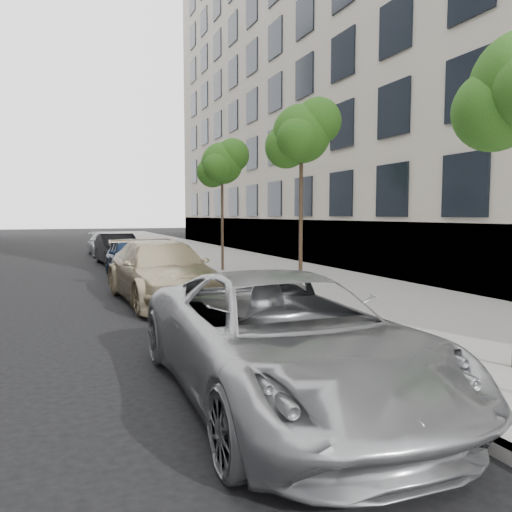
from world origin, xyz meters
TOP-DOWN VIEW (x-y plane):
  - ground at (0.00, 0.00)m, footprint 160.00×160.00m
  - sidewalk at (4.30, 24.00)m, footprint 6.40×72.00m
  - curb at (1.18, 24.00)m, footprint 0.15×72.00m
  - tree_mid at (3.23, 8.00)m, footprint 1.79×1.59m
  - tree_far at (3.23, 14.50)m, footprint 1.85×1.65m
  - minivan at (-0.10, 1.97)m, footprint 2.61×5.48m
  - suv at (-0.10, 9.26)m, footprint 2.49×5.45m
  - sedan_blue at (-0.10, 14.65)m, footprint 1.79×4.28m
  - sedan_black at (-0.10, 19.46)m, footprint 1.76×4.27m
  - sedan_rear at (-0.10, 24.89)m, footprint 1.86×4.36m

SIDE VIEW (x-z plane):
  - ground at x=0.00m, z-range 0.00..0.00m
  - sidewalk at x=4.30m, z-range 0.00..0.14m
  - curb at x=1.18m, z-range 0.00..0.14m
  - sedan_rear at x=-0.10m, z-range 0.00..1.25m
  - sedan_black at x=-0.10m, z-range 0.00..1.38m
  - sedan_blue at x=-0.10m, z-range 0.00..1.45m
  - minivan at x=-0.10m, z-range 0.00..1.51m
  - suv at x=-0.10m, z-range 0.00..1.54m
  - tree_far at x=3.23m, z-range 1.67..6.57m
  - tree_mid at x=3.23m, z-range 1.75..6.74m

